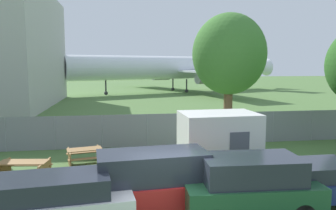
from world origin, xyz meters
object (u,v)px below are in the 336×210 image
at_px(airplane, 173,68).
at_px(picnic_bench_near_cabin, 85,155).
at_px(picnic_bench_open_grass, 24,168).
at_px(car_red_suv_mid_left, 153,181).
at_px(tree_near_hangar, 229,55).
at_px(car_white_suv_far_left, 48,204).
at_px(portable_cabin, 219,142).
at_px(car_dark_blue_sedan_centre, 322,181).
at_px(car_dark_green_suv_near_left, 250,185).

bearing_deg(airplane, picnic_bench_near_cabin, 54.30).
height_order(picnic_bench_near_cabin, picnic_bench_open_grass, same).
xyz_separation_m(airplane, car_red_suv_mid_left, (-8.31, -46.17, -3.12)).
relative_size(picnic_bench_near_cabin, tree_near_hangar, 0.23).
height_order(picnic_bench_near_cabin, tree_near_hangar, tree_near_hangar).
relative_size(picnic_bench_near_cabin, car_white_suv_far_left, 0.39).
distance_m(car_white_suv_far_left, car_red_suv_mid_left, 3.12).
distance_m(picnic_bench_near_cabin, picnic_bench_open_grass, 2.83).
bearing_deg(picnic_bench_open_grass, car_red_suv_mid_left, -37.18).
bearing_deg(car_white_suv_far_left, portable_cabin, 30.83).
bearing_deg(tree_near_hangar, airplane, 86.32).
distance_m(tree_near_hangar, car_red_suv_mid_left, 12.80).
distance_m(picnic_bench_open_grass, car_dark_blue_sedan_centre, 11.28).
bearing_deg(car_white_suv_far_left, airplane, 70.84).
relative_size(portable_cabin, picnic_bench_near_cabin, 1.82).
distance_m(picnic_bench_open_grass, car_white_suv_far_left, 5.10).
distance_m(portable_cabin, car_dark_blue_sedan_centre, 4.53).
distance_m(picnic_bench_near_cabin, car_white_suv_far_left, 6.43).
height_order(picnic_bench_near_cabin, car_red_suv_mid_left, car_red_suv_mid_left).
bearing_deg(car_red_suv_mid_left, portable_cabin, 43.19).
relative_size(portable_cabin, car_dark_blue_sedan_centre, 0.82).
xyz_separation_m(portable_cabin, car_white_suv_far_left, (-6.23, -4.62, -0.41)).
bearing_deg(tree_near_hangar, picnic_bench_open_grass, -148.29).
distance_m(portable_cabin, picnic_bench_open_grass, 8.21).
relative_size(car_dark_green_suv_near_left, car_dark_blue_sedan_centre, 1.03).
distance_m(picnic_bench_open_grass, tree_near_hangar, 13.70).
height_order(airplane, portable_cabin, airplane).
xyz_separation_m(airplane, car_dark_blue_sedan_centre, (-2.61, -46.33, -3.40)).
relative_size(car_white_suv_far_left, car_dark_blue_sedan_centre, 1.15).
distance_m(airplane, car_dark_blue_sedan_centre, 46.53).
height_order(car_white_suv_far_left, car_dark_green_suv_near_left, car_dark_green_suv_near_left).
height_order(picnic_bench_near_cabin, car_dark_green_suv_near_left, car_dark_green_suv_near_left).
distance_m(picnic_bench_open_grass, car_red_suv_mid_left, 6.17).
bearing_deg(car_red_suv_mid_left, car_dark_blue_sedan_centre, -6.38).
distance_m(airplane, car_white_suv_far_left, 48.59).
height_order(airplane, tree_near_hangar, airplane).
bearing_deg(car_red_suv_mid_left, tree_near_hangar, 55.27).
relative_size(tree_near_hangar, car_white_suv_far_left, 1.69).
height_order(portable_cabin, tree_near_hangar, tree_near_hangar).
bearing_deg(car_dark_green_suv_near_left, tree_near_hangar, 76.91).
relative_size(picnic_bench_open_grass, car_red_suv_mid_left, 0.43).
bearing_deg(picnic_bench_open_grass, airplane, 72.72).
height_order(airplane, car_red_suv_mid_left, airplane).
xyz_separation_m(portable_cabin, car_dark_green_suv_near_left, (-0.35, -4.36, -0.31)).
relative_size(picnic_bench_near_cabin, picnic_bench_open_grass, 0.88).
xyz_separation_m(picnic_bench_near_cabin, car_red_suv_mid_left, (2.64, -5.43, 0.56)).
xyz_separation_m(car_white_suv_far_left, car_dark_blue_sedan_centre, (8.66, 0.83, -0.13)).
bearing_deg(car_dark_blue_sedan_centre, car_white_suv_far_left, -175.07).
xyz_separation_m(tree_near_hangar, car_dark_green_suv_near_left, (-3.09, -11.17, -4.32)).
relative_size(picnic_bench_near_cabin, car_red_suv_mid_left, 0.38).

